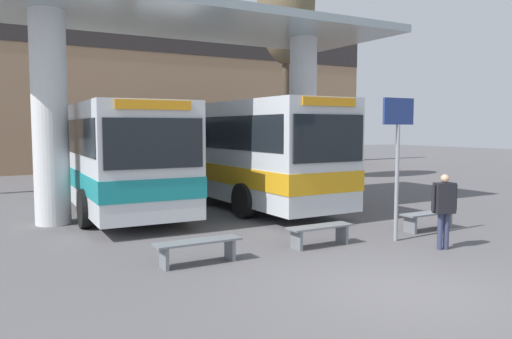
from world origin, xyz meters
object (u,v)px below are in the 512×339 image
object	(u,v)px
transit_bus_center_bay	(222,147)
waiting_bench_far_platform	(428,217)
info_sign_platform	(398,140)
transit_bus_left_bay	(108,151)
waiting_bench_mid_platform	(320,231)
pedestrian_waiting	(444,204)
poplar_tree_behind_right	(286,2)
waiting_bench_near_pillar	(198,246)
parked_car_street	(210,154)

from	to	relation	value
transit_bus_center_bay	waiting_bench_far_platform	size ratio (longest dim) A/B	7.72
waiting_bench_far_platform	info_sign_platform	distance (m)	2.57
transit_bus_left_bay	info_sign_platform	world-z (taller)	info_sign_platform
waiting_bench_far_platform	waiting_bench_mid_platform	bearing A→B (deg)	180.00
pedestrian_waiting	poplar_tree_behind_right	world-z (taller)	poplar_tree_behind_right
transit_bus_left_bay	transit_bus_center_bay	size ratio (longest dim) A/B	0.88
waiting_bench_mid_platform	info_sign_platform	bearing A→B (deg)	-13.35
transit_bus_center_bay	waiting_bench_near_pillar	distance (m)	8.88
waiting_bench_mid_platform	poplar_tree_behind_right	bearing A→B (deg)	60.35
parked_car_street	waiting_bench_far_platform	bearing A→B (deg)	-101.40
waiting_bench_near_pillar	parked_car_street	xyz separation A→B (m)	(8.55, 18.22, 0.68)
info_sign_platform	parked_car_street	xyz separation A→B (m)	(3.80, 18.65, -1.30)
waiting_bench_far_platform	poplar_tree_behind_right	distance (m)	14.22
transit_bus_center_bay	waiting_bench_mid_platform	distance (m)	7.92
waiting_bench_mid_platform	pedestrian_waiting	xyz separation A→B (m)	(2.12, -1.54, 0.65)
transit_bus_left_bay	waiting_bench_far_platform	size ratio (longest dim) A/B	6.80
waiting_bench_near_pillar	poplar_tree_behind_right	world-z (taller)	poplar_tree_behind_right
transit_bus_left_bay	waiting_bench_near_pillar	world-z (taller)	transit_bus_left_bay
waiting_bench_mid_platform	info_sign_platform	world-z (taller)	info_sign_platform
waiting_bench_far_platform	pedestrian_waiting	size ratio (longest dim) A/B	0.99
transit_bus_center_bay	parked_car_street	bearing A→B (deg)	-112.78
info_sign_platform	waiting_bench_mid_platform	bearing A→B (deg)	166.65
waiting_bench_mid_platform	poplar_tree_behind_right	size ratio (longest dim) A/B	0.13
poplar_tree_behind_right	info_sign_platform	bearing A→B (deg)	-111.34
waiting_bench_near_pillar	waiting_bench_far_platform	bearing A→B (deg)	-0.00
waiting_bench_near_pillar	waiting_bench_mid_platform	world-z (taller)	same
info_sign_platform	parked_car_street	world-z (taller)	info_sign_platform
poplar_tree_behind_right	pedestrian_waiting	bearing A→B (deg)	-108.54
waiting_bench_far_platform	parked_car_street	size ratio (longest dim) A/B	0.34
transit_bus_center_bay	transit_bus_left_bay	bearing A→B (deg)	-4.14
transit_bus_left_bay	waiting_bench_far_platform	bearing A→B (deg)	129.83
info_sign_platform	transit_bus_left_bay	bearing A→B (deg)	118.63
waiting_bench_mid_platform	pedestrian_waiting	size ratio (longest dim) A/B	0.96
transit_bus_center_bay	waiting_bench_mid_platform	bearing A→B (deg)	79.65
waiting_bench_mid_platform	transit_bus_left_bay	bearing A→B (deg)	108.92
info_sign_platform	pedestrian_waiting	size ratio (longest dim) A/B	2.02
waiting_bench_mid_platform	parked_car_street	distance (m)	19.08
transit_bus_center_bay	info_sign_platform	world-z (taller)	transit_bus_center_bay
parked_car_street	poplar_tree_behind_right	bearing A→B (deg)	-88.03
transit_bus_left_bay	parked_car_street	distance (m)	13.30
waiting_bench_near_pillar	pedestrian_waiting	xyz separation A→B (m)	(5.02, -1.54, 0.65)
waiting_bench_far_platform	parked_car_street	bearing A→B (deg)	83.05
transit_bus_left_bay	info_sign_platform	bearing A→B (deg)	120.64
waiting_bench_near_pillar	waiting_bench_far_platform	xyz separation A→B (m)	(6.33, -0.00, -0.00)
waiting_bench_near_pillar	poplar_tree_behind_right	bearing A→B (deg)	50.44
transit_bus_center_bay	poplar_tree_behind_right	size ratio (longest dim) A/B	1.08
transit_bus_center_bay	info_sign_platform	size ratio (longest dim) A/B	3.78
pedestrian_waiting	parked_car_street	distance (m)	20.07
waiting_bench_near_pillar	waiting_bench_far_platform	world-z (taller)	same
pedestrian_waiting	poplar_tree_behind_right	distance (m)	15.45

